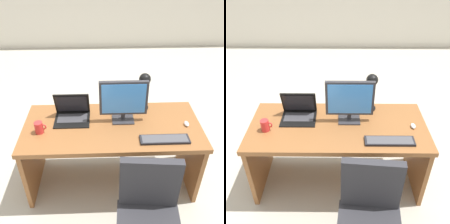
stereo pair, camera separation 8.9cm
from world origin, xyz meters
The scene contains 8 objects.
ground centered at (0.00, 1.50, 0.00)m, with size 12.00×12.00×0.00m, color #B7B2A3.
desk centered at (0.00, 0.04, 0.54)m, with size 1.61×0.72×0.74m.
monitor centered at (0.10, 0.08, 0.97)m, with size 0.43×0.16×0.41m.
laptop centered at (-0.37, 0.14, 0.82)m, with size 0.32×0.26×0.24m.
keyboard centered at (0.43, -0.23, 0.75)m, with size 0.42×0.12×0.02m.
mouse centered at (0.68, -0.03, 0.76)m, with size 0.04×0.07×0.03m.
desk_lamp centered at (0.31, 0.25, 1.03)m, with size 0.12×0.14×0.39m.
coffee_mug centered at (-0.64, -0.08, 0.80)m, with size 0.10×0.07×0.11m.
Camera 2 is at (0.02, -1.84, 2.17)m, focal length 40.98 mm.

